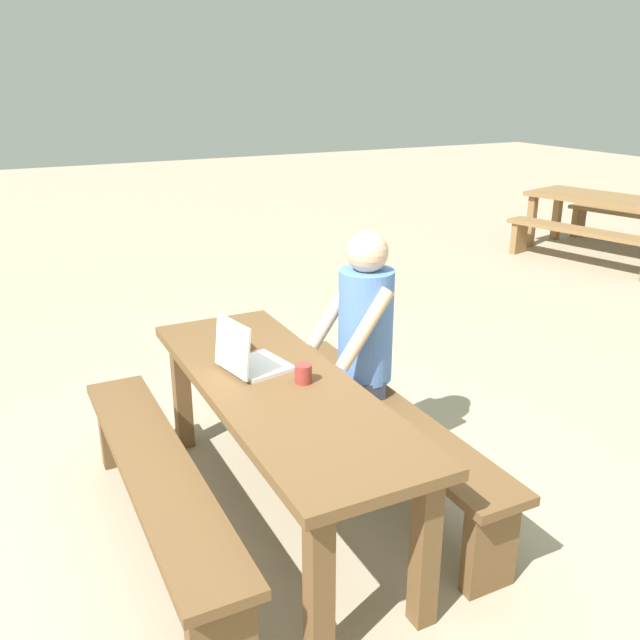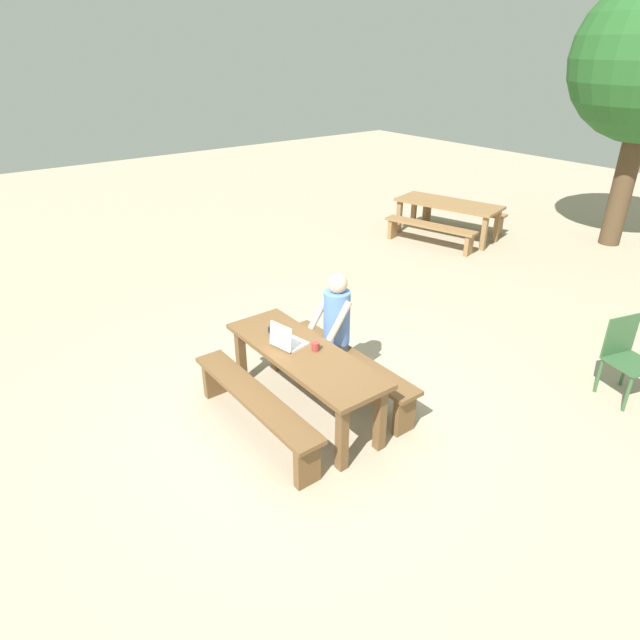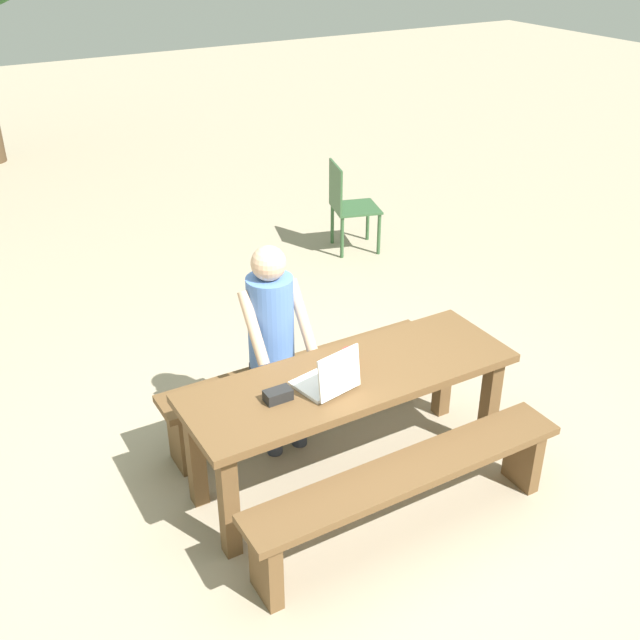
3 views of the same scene
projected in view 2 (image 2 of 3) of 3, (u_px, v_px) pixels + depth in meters
name	position (u px, v px, depth m)	size (l,w,h in m)	color
ground_plane	(305.00, 412.00, 5.73)	(30.00, 30.00, 0.00)	tan
picnic_table_front	(304.00, 362.00, 5.45)	(1.98, 0.66, 0.74)	brown
bench_near	(255.00, 404.00, 5.24)	(1.92, 0.30, 0.47)	brown
bench_far	(348.00, 365.00, 5.88)	(1.92, 0.30, 0.47)	brown
laptop	(287.00, 340.00, 5.46)	(0.34, 0.34, 0.27)	white
small_pouch	(275.00, 331.00, 5.71)	(0.15, 0.09, 0.06)	black
coffee_mug	(315.00, 346.00, 5.39)	(0.08, 0.08, 0.09)	#99332D
person_seated	(334.00, 323.00, 5.82)	(0.40, 0.40, 1.35)	#333847
plastic_chair	(626.00, 356.00, 5.81)	(0.55, 0.55, 0.90)	#335933
picnic_table_mid	(448.00, 207.00, 10.65)	(2.16, 1.29, 0.70)	olive
bench_mid_south	(430.00, 230.00, 10.27)	(1.83, 0.75, 0.43)	olive
bench_mid_north	(462.00, 213.00, 11.27)	(1.83, 0.75, 0.43)	olive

